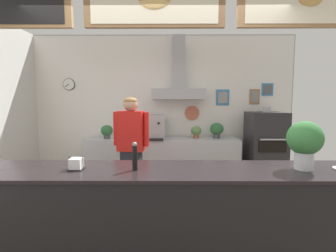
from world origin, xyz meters
The scene contains 14 objects.
ground_plane centered at (0.00, 0.00, 0.00)m, with size 6.45×6.45×0.00m, color brown.
back_wall_assembly centered at (0.02, 2.52, 1.56)m, with size 5.32×2.91×2.94m.
service_counter centered at (0.00, -0.35, 0.51)m, with size 3.87×0.68×1.01m.
back_prep_counter centered at (0.01, 2.29, 0.44)m, with size 2.92×0.59×0.89m.
pizza_oven centered at (1.95, 2.15, 0.71)m, with size 0.65×0.70×1.51m.
shop_worker centered at (-0.42, 1.06, 0.92)m, with size 0.53×0.28×1.67m.
espresso_machine centered at (-0.23, 2.26, 1.12)m, with size 0.56×0.52×0.46m.
potted_oregano centered at (-0.77, 2.27, 1.02)m, with size 0.16×0.16×0.21m.
potted_rosemary centered at (0.66, 2.32, 1.03)m, with size 0.20×0.20×0.24m.
potted_thyme centered at (1.06, 2.33, 1.06)m, with size 0.26×0.26×0.30m.
potted_sage centered at (-1.07, 2.25, 1.04)m, with size 0.23×0.23×0.26m.
pepper_grinder centered at (-0.16, -0.39, 1.14)m, with size 0.05×0.05×0.25m.
napkin_holder centered at (-0.69, -0.37, 1.06)m, with size 0.13×0.12×0.12m.
basil_vase centered at (1.34, -0.35, 1.26)m, with size 0.30×0.30×0.43m.
Camera 1 is at (0.14, -2.54, 1.62)m, focal length 26.80 mm.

